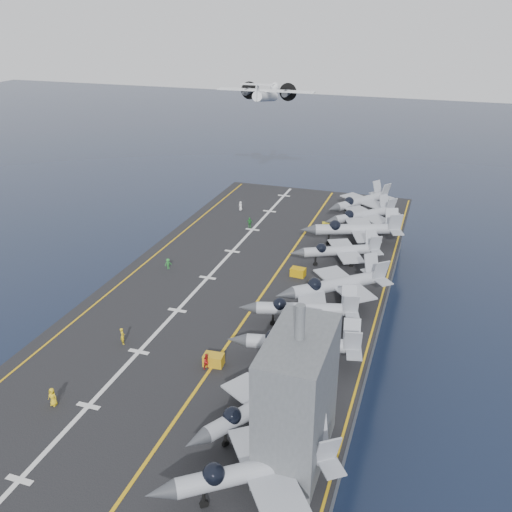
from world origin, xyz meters
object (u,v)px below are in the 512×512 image
(island_superstructure, at_px, (298,385))
(fighter_jet_0, at_px, (256,468))
(transport_plane, at_px, (266,96))
(tow_cart_a, at_px, (214,360))

(island_superstructure, relative_size, fighter_jet_0, 0.81)
(fighter_jet_0, height_order, transport_plane, transport_plane)
(tow_cart_a, xyz_separation_m, transport_plane, (-18.86, 77.79, 16.15))
(island_superstructure, xyz_separation_m, transport_plane, (-30.82, 88.16, 9.30))
(fighter_jet_0, xyz_separation_m, transport_plane, (-28.91, 93.26, 14.12))
(island_superstructure, distance_m, transport_plane, 93.85)
(transport_plane, bearing_deg, tow_cart_a, -76.37)
(island_superstructure, height_order, tow_cart_a, island_superstructure)
(fighter_jet_0, relative_size, tow_cart_a, 8.19)
(island_superstructure, height_order, transport_plane, transport_plane)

